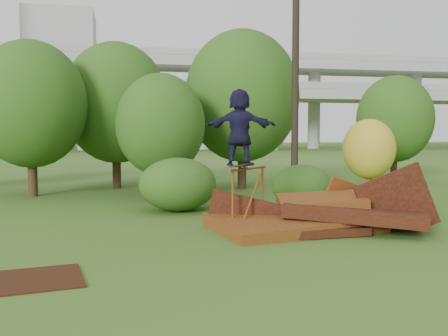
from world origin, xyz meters
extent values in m
plane|color=#2D5116|center=(0.00, 0.00, 0.00)|extent=(240.00, 240.00, 0.00)
cube|color=#48230C|center=(0.99, 1.65, 0.18)|extent=(4.50, 3.23, 0.68)
cube|color=black|center=(2.49, 1.35, 0.42)|extent=(4.06, 3.48, 0.67)
cube|color=#48230C|center=(1.79, 1.85, 0.70)|extent=(2.48, 1.89, 0.47)
cube|color=black|center=(3.59, 1.15, 0.65)|extent=(2.25, 0.59, 2.21)
cube|color=#48230C|center=(2.79, 2.65, 0.55)|extent=(1.60, 0.54, 1.51)
cube|color=black|center=(-0.21, 2.05, 0.35)|extent=(2.00, 0.92, 1.36)
cube|color=black|center=(1.29, 0.45, 0.12)|extent=(2.46, 0.34, 0.20)
cube|color=#48230C|center=(3.19, 2.35, 0.95)|extent=(1.14, 1.29, 0.38)
cylinder|color=brown|center=(-0.63, 1.71, 0.78)|extent=(0.06, 0.06, 1.55)
cylinder|color=brown|center=(0.47, 2.87, 0.78)|extent=(0.06, 0.06, 1.55)
cylinder|color=brown|center=(-0.08, 2.29, 1.55)|extent=(1.36, 1.42, 0.06)
cube|color=black|center=(-0.40, 1.96, 1.66)|extent=(0.72, 0.74, 0.03)
cylinder|color=beige|center=(-0.53, 1.69, 1.61)|extent=(0.06, 0.06, 0.06)
cylinder|color=beige|center=(-0.66, 1.81, 1.61)|extent=(0.06, 0.06, 0.06)
cylinder|color=beige|center=(-0.13, 2.11, 1.61)|extent=(0.06, 0.06, 0.06)
cylinder|color=beige|center=(-0.26, 2.23, 1.61)|extent=(0.06, 0.06, 0.06)
imported|color=#161432|center=(-0.40, 1.96, 2.64)|extent=(1.89, 1.23, 1.95)
cube|color=black|center=(-5.11, -1.77, 0.01)|extent=(2.35, 1.86, 0.03)
cylinder|color=black|center=(-6.86, 10.23, 1.00)|extent=(0.37, 0.37, 2.00)
ellipsoid|color=#204412|center=(-6.86, 10.23, 3.63)|extent=(4.34, 4.34, 5.00)
cylinder|color=black|center=(-3.63, 12.60, 1.04)|extent=(0.38, 0.38, 2.09)
ellipsoid|color=#204412|center=(-3.63, 12.60, 3.86)|extent=(4.73, 4.73, 5.44)
cylinder|color=black|center=(-1.93, 8.48, 0.77)|extent=(0.33, 0.33, 1.55)
ellipsoid|color=#204412|center=(-1.93, 8.48, 2.81)|extent=(3.37, 3.37, 3.88)
cylinder|color=black|center=(1.89, 11.22, 1.11)|extent=(0.39, 0.39, 2.23)
ellipsoid|color=#204412|center=(1.89, 11.22, 4.14)|extent=(5.09, 5.09, 5.86)
cylinder|color=black|center=(7.08, 9.36, 0.49)|extent=(0.28, 0.28, 0.97)
ellipsoid|color=#A58C19|center=(7.08, 9.36, 1.82)|extent=(2.26, 2.26, 2.60)
cylinder|color=black|center=(10.43, 13.05, 0.88)|extent=(0.35, 0.35, 1.77)
ellipsoid|color=#204412|center=(10.43, 13.05, 3.23)|extent=(3.89, 3.89, 4.47)
ellipsoid|color=#204412|center=(-1.63, 5.30, 0.86)|extent=(2.48, 2.29, 1.72)
ellipsoid|color=#204412|center=(2.53, 5.29, 0.72)|extent=(2.04, 1.87, 1.44)
cylinder|color=black|center=(3.38, 8.45, 4.69)|extent=(0.28, 0.28, 9.38)
cube|color=gray|center=(0.00, 60.00, 8.00)|extent=(160.00, 9.00, 1.40)
cube|color=gray|center=(0.00, 66.00, 13.00)|extent=(160.00, 9.00, 1.40)
cylinder|color=gray|center=(-18.00, 60.00, 4.00)|extent=(2.20, 2.20, 8.00)
cylinder|color=gray|center=(0.00, 60.00, 4.00)|extent=(2.20, 2.20, 8.00)
cylinder|color=gray|center=(18.00, 60.00, 4.00)|extent=(2.20, 2.20, 8.00)
cube|color=#9E9E99|center=(-16.00, 102.00, 14.00)|extent=(14.00, 14.00, 28.00)
camera|label=1|loc=(-3.33, -10.50, 2.49)|focal=40.00mm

